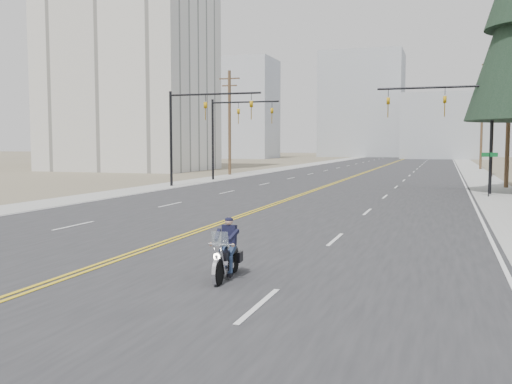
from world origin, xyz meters
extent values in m
cube|color=#303033|center=(0.00, 70.00, 0.01)|extent=(20.00, 200.00, 0.01)
cube|color=#A5A5A0|center=(-11.50, 70.00, 0.01)|extent=(3.00, 200.00, 0.01)
cube|color=#A5A5A0|center=(11.50, 70.00, 0.01)|extent=(3.00, 200.00, 0.01)
cylinder|color=black|center=(-11.00, 32.00, 3.50)|extent=(0.20, 0.20, 7.00)
cylinder|color=black|center=(-7.50, 32.00, 6.70)|extent=(7.00, 0.14, 0.14)
imported|color=#BF8C0C|center=(-8.20, 32.00, 6.05)|extent=(0.21, 0.26, 1.30)
imported|color=#BF8C0C|center=(-4.70, 32.00, 6.05)|extent=(0.21, 0.26, 1.30)
cylinder|color=black|center=(11.00, 32.00, 3.50)|extent=(0.20, 0.20, 7.00)
cylinder|color=black|center=(7.50, 32.00, 6.70)|extent=(7.00, 0.14, 0.14)
imported|color=#BF8C0C|center=(8.20, 32.00, 6.05)|extent=(0.21, 0.26, 1.30)
imported|color=#BF8C0C|center=(4.70, 32.00, 6.05)|extent=(0.21, 0.26, 1.30)
cylinder|color=black|center=(-11.00, 40.00, 3.50)|extent=(0.20, 0.20, 7.00)
cylinder|color=black|center=(-8.00, 40.00, 6.70)|extent=(6.00, 0.14, 0.14)
imported|color=#BF8C0C|center=(-8.60, 40.00, 6.05)|extent=(0.21, 0.26, 1.30)
imported|color=#BF8C0C|center=(-5.60, 40.00, 6.05)|extent=(0.21, 0.26, 1.30)
cylinder|color=black|center=(10.80, 30.00, 1.30)|extent=(0.06, 0.06, 2.60)
cube|color=#0C5926|center=(10.80, 30.00, 2.50)|extent=(0.90, 0.03, 0.25)
cylinder|color=brown|center=(12.50, 38.00, 5.50)|extent=(0.30, 0.30, 11.00)
cube|color=brown|center=(12.50, 38.00, 10.20)|extent=(2.20, 0.12, 0.12)
cube|color=brown|center=(12.50, 38.00, 9.50)|extent=(1.60, 0.12, 0.12)
cylinder|color=brown|center=(12.50, 53.00, 5.75)|extent=(0.30, 0.30, 11.50)
cube|color=brown|center=(12.50, 53.00, 10.70)|extent=(2.20, 0.12, 0.12)
cube|color=brown|center=(12.50, 53.00, 10.00)|extent=(1.60, 0.12, 0.12)
cylinder|color=brown|center=(12.50, 70.00, 5.50)|extent=(0.30, 0.30, 11.00)
cube|color=brown|center=(12.50, 70.00, 10.20)|extent=(2.20, 0.12, 0.12)
cube|color=brown|center=(12.50, 70.00, 9.50)|extent=(1.60, 0.12, 0.12)
cylinder|color=brown|center=(-12.50, 48.00, 5.25)|extent=(0.30, 0.30, 10.50)
cube|color=brown|center=(-12.50, 48.00, 9.70)|extent=(2.20, 0.12, 0.12)
cube|color=brown|center=(-12.50, 48.00, 9.00)|extent=(1.60, 0.12, 0.12)
cube|color=silver|center=(-28.00, 55.00, 15.00)|extent=(18.00, 14.00, 30.00)
cube|color=#B7BCC6|center=(-35.00, 115.00, 11.00)|extent=(14.00, 12.00, 22.00)
cube|color=#ADB2B7|center=(8.00, 125.00, 7.00)|extent=(18.00, 14.00, 14.00)
cube|color=#ADB2B7|center=(-12.00, 140.00, 13.00)|extent=(20.00, 15.00, 26.00)
cube|color=#ADB2B7|center=(-50.00, 130.00, 8.00)|extent=(12.00, 12.00, 16.00)
camera|label=1|loc=(8.33, -6.18, 3.11)|focal=40.00mm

